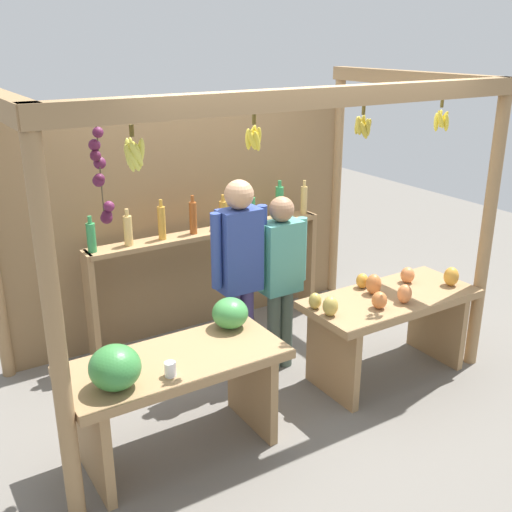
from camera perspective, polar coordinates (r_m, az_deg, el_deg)
The scene contains 7 objects.
ground_plane at distance 5.19m, azimuth -1.12°, elevation -10.35°, with size 12.00×12.00×0.00m, color slate.
market_stall at distance 5.03m, azimuth -3.94°, elevation 5.29°, with size 3.49×1.98×2.33m.
fruit_counter_left at distance 3.97m, azimuth -7.78°, elevation -10.81°, with size 1.41×0.66×0.96m.
fruit_counter_right at distance 4.96m, azimuth 12.27°, elevation -5.27°, with size 1.42×0.64×0.86m.
bottle_shelf_unit at distance 5.44m, azimuth -4.31°, elevation 0.59°, with size 2.24×0.22×1.36m.
vendor_man at distance 4.65m, azimuth -1.53°, elevation -0.72°, with size 0.48×0.22×1.63m.
vendor_woman at distance 4.84m, azimuth 2.32°, elevation -1.32°, with size 0.48×0.20×1.46m.
Camera 1 is at (-2.31, -3.85, 2.61)m, focal length 42.90 mm.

